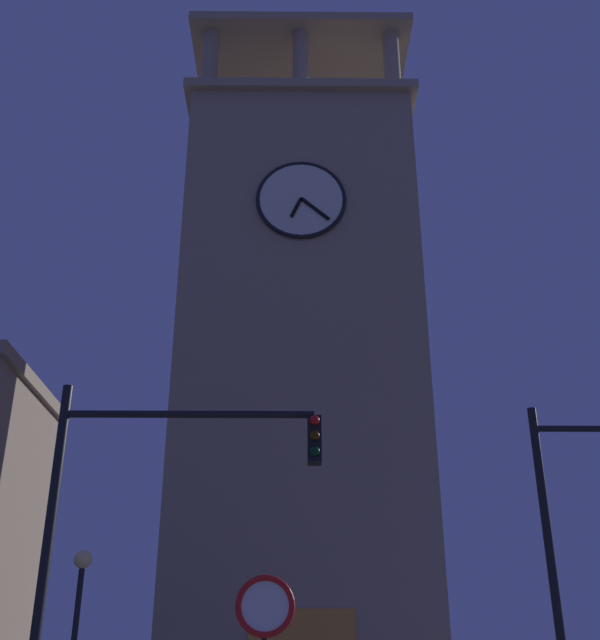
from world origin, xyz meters
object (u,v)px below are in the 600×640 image
at_px(clocktower, 300,379).
at_px(traffic_signal_near, 592,536).
at_px(street_lamp, 77,614).
at_px(traffic_signal_far, 135,519).
at_px(no_horn_sign, 265,632).

bearing_deg(clocktower, traffic_signal_near, 109.57).
bearing_deg(street_lamp, traffic_signal_far, 109.57).
distance_m(traffic_signal_far, no_horn_sign, 2.95).
distance_m(clocktower, traffic_signal_near, 17.09).
bearing_deg(clocktower, traffic_signal_far, 80.68).
bearing_deg(clocktower, no_horn_sign, 87.99).
distance_m(traffic_signal_near, no_horn_sign, 6.80).
bearing_deg(traffic_signal_far, no_horn_sign, 146.62).
bearing_deg(traffic_signal_far, traffic_signal_near, -165.12).
height_order(clocktower, traffic_signal_far, clocktower).
bearing_deg(street_lamp, clocktower, -121.27).
xyz_separation_m(clocktower, traffic_signal_far, (2.65, 16.17, -8.28)).
distance_m(street_lamp, no_horn_sign, 9.99).
relative_size(traffic_signal_far, no_horn_sign, 1.94).
bearing_deg(street_lamp, traffic_signal_near, 152.36).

